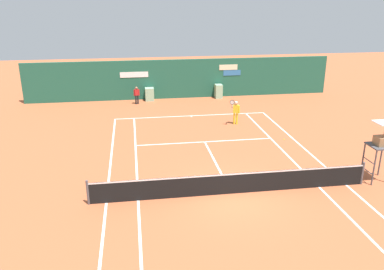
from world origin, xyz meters
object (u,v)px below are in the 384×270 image
umpire_chair (381,143)px  tennis_ball_by_sideline (284,139)px  ball_kid_right_post (137,94)px  player_on_baseline (236,111)px

umpire_chair → tennis_ball_by_sideline: bearing=20.7°
ball_kid_right_post → tennis_ball_by_sideline: size_ratio=20.27×
player_on_baseline → tennis_ball_by_sideline: size_ratio=26.05×
player_on_baseline → ball_kid_right_post: bearing=-24.9°
player_on_baseline → tennis_ball_by_sideline: 4.05m
umpire_chair → tennis_ball_by_sideline: size_ratio=41.23×
umpire_chair → ball_kid_right_post: 18.58m
player_on_baseline → ball_kid_right_post: 8.82m
ball_kid_right_post → player_on_baseline: bearing=127.0°
ball_kid_right_post → umpire_chair: bearing=116.0°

